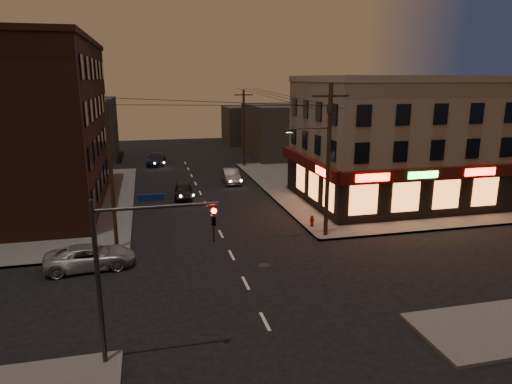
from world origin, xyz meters
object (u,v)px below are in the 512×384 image
object	(u,v)px
sedan_near	(183,190)
fire_hydrant	(312,220)
sedan_mid	(231,176)
suv_cross	(90,257)
sedan_far	(156,159)

from	to	relation	value
sedan_near	fire_hydrant	size ratio (longest dim) A/B	4.95
sedan_mid	fire_hydrant	xyz separation A→B (m)	(2.94, -15.81, -0.13)
suv_cross	fire_hydrant	size ratio (longest dim) A/B	6.00
suv_cross	sedan_mid	size ratio (longest dim) A/B	1.11
sedan_mid	sedan_far	world-z (taller)	sedan_far
sedan_far	fire_hydrant	distance (m)	29.71
suv_cross	fire_hydrant	xyz separation A→B (m)	(14.63, 3.75, -0.08)
sedan_near	fire_hydrant	xyz separation A→B (m)	(8.20, -10.87, -0.09)
sedan_near	sedan_mid	bearing A→B (deg)	47.49
sedan_near	sedan_far	distance (m)	17.16
sedan_near	suv_cross	bearing A→B (deg)	-109.47
sedan_near	sedan_far	bearing A→B (deg)	100.75
suv_cross	sedan_far	bearing A→B (deg)	-13.50
sedan_mid	sedan_far	size ratio (longest dim) A/B	0.87
sedan_far	sedan_near	bearing A→B (deg)	-76.11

